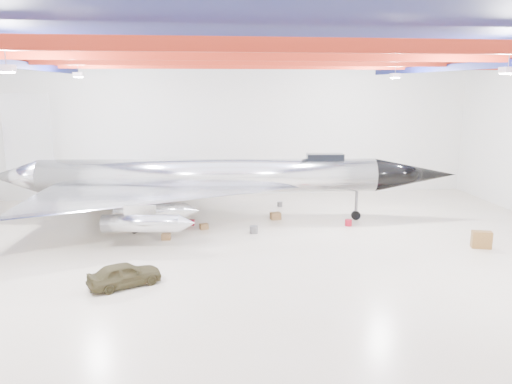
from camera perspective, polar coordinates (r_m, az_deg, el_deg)
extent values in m
plane|color=beige|center=(27.76, -0.18, -6.97)|extent=(40.00, 40.00, 0.00)
plane|color=silver|center=(41.32, -2.71, 7.15)|extent=(40.00, 0.00, 40.00)
plane|color=#0A0F38|center=(26.30, -0.20, 16.30)|extent=(40.00, 40.00, 0.00)
cube|color=maroon|center=(17.38, 3.52, 16.44)|extent=(39.50, 0.25, 0.50)
cube|color=maroon|center=(23.29, 0.72, 15.36)|extent=(39.50, 0.25, 0.50)
cube|color=maroon|center=(29.24, -0.93, 14.71)|extent=(39.50, 0.25, 0.50)
cube|color=maroon|center=(35.21, -2.01, 14.27)|extent=(39.50, 0.25, 0.50)
cube|color=#0B1146|center=(27.52, -26.57, 13.00)|extent=(0.25, 29.50, 0.40)
cube|color=#0B1146|center=(30.14, 23.74, 13.07)|extent=(0.25, 29.50, 0.40)
cube|color=silver|center=(21.19, -26.63, 12.54)|extent=(0.55, 0.55, 0.25)
cube|color=silver|center=(23.98, 26.84, 12.33)|extent=(0.55, 0.55, 0.25)
cube|color=silver|center=(32.77, -19.64, 12.52)|extent=(0.55, 0.55, 0.25)
cube|color=silver|center=(34.64, 15.62, 12.72)|extent=(0.55, 0.55, 0.25)
cylinder|color=silver|center=(33.61, -5.47, 1.88)|extent=(22.49, 4.45, 2.24)
cone|color=black|center=(35.47, 17.71, 1.89)|extent=(5.79, 2.78, 2.24)
cone|color=silver|center=(36.85, -25.87, 1.61)|extent=(3.56, 2.56, 2.24)
cube|color=silver|center=(36.03, -24.67, 6.19)|extent=(3.13, 0.45, 5.04)
cube|color=black|center=(33.77, 7.89, 3.89)|extent=(2.54, 1.14, 0.56)
cylinder|color=silver|center=(28.46, -13.04, -3.51)|extent=(4.33, 1.43, 1.01)
cylinder|color=silver|center=(31.12, -12.03, -2.12)|extent=(4.33, 1.43, 1.01)
cylinder|color=silver|center=(37.57, -10.18, 0.40)|extent=(4.33, 1.43, 1.01)
cylinder|color=silver|center=(40.28, -9.59, 1.21)|extent=(4.33, 1.43, 1.01)
cylinder|color=#59595B|center=(34.82, 11.38, -1.52)|extent=(0.20, 0.20, 2.01)
cylinder|color=black|center=(34.99, 11.33, -2.63)|extent=(0.65, 0.31, 0.63)
cylinder|color=#59595B|center=(32.01, -13.77, -2.84)|extent=(0.20, 0.20, 2.01)
cylinder|color=black|center=(32.19, -13.71, -4.04)|extent=(0.65, 0.31, 0.63)
cylinder|color=#59595B|center=(37.33, -11.97, -0.63)|extent=(0.20, 0.20, 2.01)
cylinder|color=black|center=(37.49, -11.93, -1.66)|extent=(0.65, 0.31, 0.63)
imported|color=#3D371E|center=(24.00, -14.80, -9.09)|extent=(3.58, 2.62, 1.13)
cube|color=brown|center=(31.19, 24.37, -4.98)|extent=(1.18, 0.83, 0.98)
cube|color=olive|center=(30.50, -10.23, -5.03)|extent=(0.57, 0.48, 0.37)
cube|color=#A41024|center=(33.37, -7.47, -3.47)|extent=(0.56, 0.48, 0.34)
cylinder|color=#59595B|center=(31.27, -0.26, -4.32)|extent=(0.59, 0.59, 0.46)
cube|color=olive|center=(34.48, 2.24, -2.75)|extent=(0.76, 0.65, 0.47)
cylinder|color=#A41024|center=(33.47, 10.52, -3.46)|extent=(0.61, 0.61, 0.42)
cube|color=olive|center=(32.30, -5.96, -3.94)|extent=(0.60, 0.53, 0.36)
cylinder|color=#59595B|center=(38.12, 2.73, -1.39)|extent=(0.43, 0.43, 0.36)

